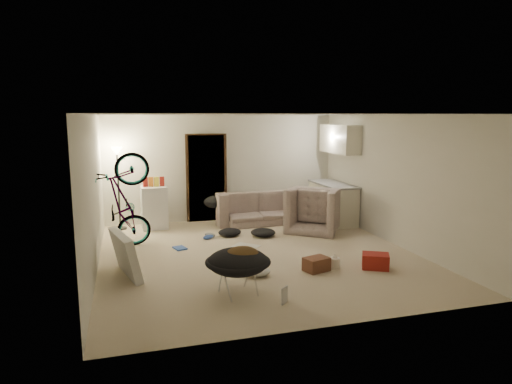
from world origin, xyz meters
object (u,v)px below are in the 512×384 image
object	(u,v)px
mini_fridge	(154,207)
drink_case_b	(375,261)
bicycle	(125,223)
drink_case_a	(316,264)
kitchen_counter	(333,203)
floor_lamp	(118,171)
saucer_chair	(238,268)
sofa	(256,210)
tv_box	(125,255)
armchair	(317,214)
juicer	(335,262)

from	to	relation	value
mini_fridge	drink_case_b	size ratio (longest dim) A/B	2.22
bicycle	drink_case_b	xyz separation A→B (m)	(3.94, -2.37, -0.36)
drink_case_a	kitchen_counter	bearing A→B (deg)	43.53
floor_lamp	kitchen_counter	bearing A→B (deg)	-7.66
kitchen_counter	bicycle	world-z (taller)	bicycle
saucer_chair	mini_fridge	bearing A→B (deg)	101.47
mini_fridge	drink_case_b	world-z (taller)	mini_fridge
sofa	bicycle	distance (m)	3.27
saucer_chair	tv_box	bearing A→B (deg)	141.36
bicycle	drink_case_b	bearing A→B (deg)	-122.77
kitchen_counter	armchair	distance (m)	0.90
armchair	saucer_chair	size ratio (longest dim) A/B	1.19
floor_lamp	bicycle	world-z (taller)	floor_lamp
armchair	floor_lamp	bearing A→B (deg)	22.17
bicycle	saucer_chair	distance (m)	3.19
mini_fridge	saucer_chair	bearing A→B (deg)	-80.03
kitchen_counter	sofa	world-z (taller)	kitchen_counter
mini_fridge	juicer	xyz separation A→B (m)	(2.66, -3.62, -0.37)
kitchen_counter	drink_case_b	distance (m)	3.38
kitchen_counter	juicer	distance (m)	3.40
floor_lamp	armchair	xyz separation A→B (m)	(4.17, -1.25, -0.95)
bicycle	mini_fridge	world-z (taller)	bicycle
sofa	bicycle	xyz separation A→B (m)	(-2.97, -1.36, 0.20)
tv_box	drink_case_b	xyz separation A→B (m)	(3.94, -0.76, -0.22)
floor_lamp	tv_box	size ratio (longest dim) A/B	1.72
mini_fridge	drink_case_a	xyz separation A→B (m)	(2.32, -3.67, -0.36)
floor_lamp	bicycle	bearing A→B (deg)	-86.33
bicycle	juicer	xyz separation A→B (m)	(3.30, -2.16, -0.39)
saucer_chair	drink_case_b	distance (m)	2.49
sofa	drink_case_a	world-z (taller)	sofa
floor_lamp	mini_fridge	size ratio (longest dim) A/B	1.93
floor_lamp	saucer_chair	xyz separation A→B (m)	(1.61, -4.37, -0.92)
drink_case_b	armchair	bearing A→B (deg)	115.52
mini_fridge	armchair	bearing A→B (deg)	-20.02
drink_case_b	juicer	bearing A→B (deg)	-169.55
drink_case_b	juicer	xyz separation A→B (m)	(-0.64, 0.20, -0.02)
saucer_chair	kitchen_counter	bearing A→B (deg)	49.06
armchair	kitchen_counter	bearing A→B (deg)	-98.99
kitchen_counter	mini_fridge	distance (m)	4.13
kitchen_counter	sofa	bearing A→B (deg)	165.67
floor_lamp	sofa	world-z (taller)	floor_lamp
floor_lamp	armchair	distance (m)	4.46
drink_case_a	tv_box	bearing A→B (deg)	151.57
floor_lamp	bicycle	distance (m)	1.76
armchair	juicer	bearing A→B (deg)	111.65
kitchen_counter	juicer	size ratio (longest dim) A/B	6.10
floor_lamp	saucer_chair	bearing A→B (deg)	-69.80
mini_fridge	saucer_chair	size ratio (longest dim) A/B	1.03
sofa	juicer	size ratio (longest dim) A/B	7.96
sofa	saucer_chair	world-z (taller)	saucer_chair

